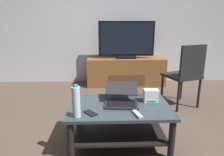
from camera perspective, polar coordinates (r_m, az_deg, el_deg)
ground_plane at (r=2.28m, az=-0.59°, el=-17.03°), size 7.68×7.68×0.00m
back_wall at (r=4.31m, az=-1.52°, el=17.57°), size 6.40×0.12×2.80m
coffee_table at (r=2.09m, az=2.12°, el=-11.05°), size 1.01×0.68×0.42m
media_cabinet at (r=4.12m, az=3.96°, el=1.89°), size 1.56×0.51×0.55m
television at (r=4.00m, az=4.15°, el=10.60°), size 1.10×0.20×0.73m
dining_chair at (r=3.09m, az=20.30°, el=1.44°), size 0.56×0.56×0.95m
laptop at (r=2.08m, az=2.70°, el=-5.56°), size 0.37×0.43×0.18m
router_box at (r=2.14m, az=11.06°, el=-4.93°), size 0.15×0.10×0.13m
water_bottle_near at (r=1.77m, az=-10.20°, el=-6.68°), size 0.07×0.07×0.30m
cell_phone at (r=1.86m, az=-6.22°, el=-9.93°), size 0.14×0.15×0.01m
tv_remote at (r=1.83m, az=7.28°, el=-10.22°), size 0.08×0.17×0.02m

